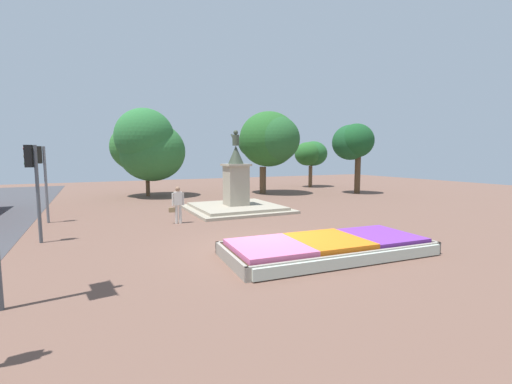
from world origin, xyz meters
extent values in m
plane|color=brown|center=(0.00, 0.00, 0.00)|extent=(71.40, 71.40, 0.00)
cube|color=#38281C|center=(1.60, -1.54, 0.18)|extent=(6.72, 3.05, 0.36)
cube|color=gray|center=(1.51, -2.90, 0.20)|extent=(6.76, 0.54, 0.40)
cube|color=gray|center=(1.69, -0.17, 0.20)|extent=(6.76, 0.54, 0.40)
cube|color=gray|center=(-1.73, -1.32, 0.20)|extent=(0.28, 2.83, 0.40)
cube|color=gray|center=(4.93, -1.75, 0.20)|extent=(0.28, 2.83, 0.40)
cube|color=#D86699|center=(-0.52, -1.40, 0.44)|extent=(2.28, 2.56, 0.16)
cube|color=orange|center=(1.60, -1.54, 0.44)|extent=(2.28, 2.56, 0.16)
cube|color=#72339E|center=(3.72, -1.67, 0.43)|extent=(2.28, 2.56, 0.13)
cube|color=#B2BCAD|center=(1.51, -2.95, 0.20)|extent=(6.43, 0.61, 0.33)
cube|color=gray|center=(2.35, 8.10, 0.08)|extent=(5.44, 5.44, 0.15)
cube|color=#9F9480|center=(2.35, 8.10, 0.23)|extent=(4.66, 4.66, 0.15)
cube|color=#9E937F|center=(2.35, 8.10, 1.45)|extent=(1.21, 1.21, 2.29)
cube|color=#9E937F|center=(2.35, 8.10, 2.66)|extent=(1.43, 1.43, 0.12)
cone|color=#384233|center=(2.35, 8.10, 3.25)|extent=(0.91, 0.91, 1.06)
cylinder|color=#384233|center=(2.35, 8.10, 4.08)|extent=(0.39, 0.39, 0.61)
sphere|color=#384233|center=(2.35, 8.10, 4.52)|extent=(0.27, 0.27, 0.27)
cylinder|color=#384233|center=(2.29, 8.34, 4.21)|extent=(0.20, 0.45, 0.51)
cylinder|color=#4C5156|center=(-7.02, 4.22, 1.79)|extent=(0.12, 0.12, 3.58)
cube|color=black|center=(-7.22, 4.25, 3.18)|extent=(0.27, 0.31, 0.80)
cylinder|color=red|center=(-7.35, 4.27, 3.45)|extent=(0.05, 0.14, 0.14)
cylinder|color=#543E08|center=(-7.35, 4.27, 3.18)|extent=(0.05, 0.14, 0.14)
cylinder|color=#0D4211|center=(-7.35, 4.27, 2.91)|extent=(0.05, 0.14, 0.14)
cylinder|color=slate|center=(-7.20, 8.48, 1.82)|extent=(0.12, 0.12, 3.63)
cube|color=black|center=(-7.40, 8.46, 3.23)|extent=(0.26, 0.30, 0.80)
cylinder|color=#4B0808|center=(-7.53, 8.45, 3.50)|extent=(0.04, 0.14, 0.14)
cylinder|color=yellow|center=(-7.53, 8.45, 3.23)|extent=(0.04, 0.14, 0.14)
cylinder|color=#0D4211|center=(-7.53, 8.45, 2.97)|extent=(0.04, 0.14, 0.14)
cylinder|color=beige|center=(-1.53, 5.63, 0.44)|extent=(0.13, 0.13, 0.88)
cylinder|color=beige|center=(-1.71, 5.65, 0.44)|extent=(0.13, 0.13, 0.88)
cube|color=beige|center=(-1.62, 5.64, 1.19)|extent=(0.40, 0.26, 0.62)
cylinder|color=beige|center=(-1.38, 5.61, 1.16)|extent=(0.09, 0.09, 0.59)
cylinder|color=beige|center=(-1.86, 5.67, 1.16)|extent=(0.09, 0.09, 0.59)
sphere|color=#8C664C|center=(-1.62, 5.64, 1.64)|extent=(0.23, 0.23, 0.23)
cube|color=olive|center=(-1.92, 5.68, 0.66)|extent=(0.29, 0.15, 0.22)
cylinder|color=brown|center=(7.86, 15.54, 1.13)|extent=(0.55, 0.55, 2.26)
ellipsoid|color=#245929|center=(7.82, 15.89, 4.32)|extent=(3.81, 3.93, 2.93)
ellipsoid|color=#265F26|center=(8.24, 15.22, 4.56)|extent=(4.90, 4.82, 4.57)
ellipsoid|color=#255B2B|center=(8.43, 14.74, 4.56)|extent=(4.36, 4.38, 3.98)
cylinder|color=brown|center=(-1.27, 17.68, 1.02)|extent=(0.31, 0.31, 2.03)
ellipsoid|color=#2A6C34|center=(-1.52, 16.71, 4.61)|extent=(4.37, 4.15, 4.25)
ellipsoid|color=#2E6C33|center=(-0.91, 17.35, 3.52)|extent=(5.09, 5.21, 4.61)
ellipsoid|color=#2F6E2F|center=(-1.45, 17.94, 3.87)|extent=(5.04, 4.34, 4.07)
cylinder|color=brown|center=(14.77, 18.50, 1.09)|extent=(0.38, 0.38, 2.18)
ellipsoid|color=#265D26|center=(14.52, 18.74, 3.38)|extent=(2.52, 2.66, 2.36)
ellipsoid|color=#235C2A|center=(15.38, 18.95, 3.41)|extent=(2.86, 2.88, 2.51)
cylinder|color=#4C3823|center=(15.02, 11.97, 1.60)|extent=(0.48, 0.48, 3.19)
ellipsoid|color=#1A4D27|center=(14.53, 12.39, 4.31)|extent=(3.04, 3.04, 2.95)
ellipsoid|color=#174A22|center=(14.75, 11.92, 4.44)|extent=(3.08, 2.68, 2.80)
camera|label=1|loc=(-5.22, -10.33, 3.20)|focal=24.00mm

